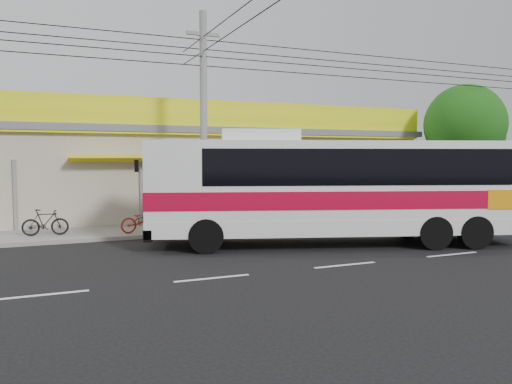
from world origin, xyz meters
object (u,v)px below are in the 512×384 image
at_px(tree_near, 468,127).
at_px(coach_bus, 343,184).
at_px(motorbike_dark, 45,222).
at_px(white_car, 510,212).
at_px(motorbike_red, 143,220).
at_px(utility_pole, 203,51).

bearing_deg(tree_near, coach_bus, -155.38).
height_order(motorbike_dark, white_car, white_car).
xyz_separation_m(motorbike_red, tree_near, (17.01, 0.28, 4.04)).
bearing_deg(motorbike_red, motorbike_dark, 70.14).
relative_size(motorbike_red, white_car, 0.40).
xyz_separation_m(coach_bus, motorbike_dark, (-9.68, 5.29, -1.51)).
xyz_separation_m(motorbike_red, utility_pole, (2.21, -0.93, 6.52)).
bearing_deg(coach_bus, motorbike_dark, 169.32).
distance_m(white_car, tree_near, 5.65).
distance_m(coach_bus, tree_near, 12.23).
distance_m(coach_bus, utility_pole, 7.38).
height_order(motorbike_red, motorbike_dark, motorbike_dark).
distance_m(motorbike_red, white_car, 16.19).
bearing_deg(utility_pole, motorbike_dark, 165.23).
height_order(motorbike_dark, utility_pole, utility_pole).
bearing_deg(tree_near, motorbike_red, -179.04).
bearing_deg(motorbike_dark, white_car, -96.12).
bearing_deg(white_car, tree_near, -28.15).
bearing_deg(coach_bus, motorbike_red, 160.49).
distance_m(motorbike_dark, tree_near, 20.95).
xyz_separation_m(coach_bus, motorbike_red, (-6.13, 4.70, -1.53)).
distance_m(utility_pole, tree_near, 15.05).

